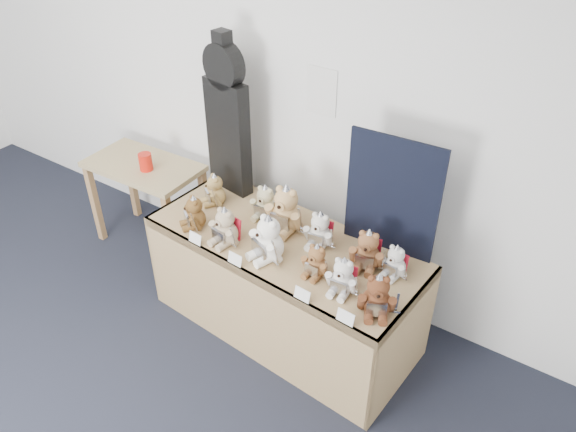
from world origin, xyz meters
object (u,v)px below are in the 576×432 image
Objects in this scene: teddy_back_centre_left at (286,211)px; teddy_front_left at (225,228)px; red_cup at (146,162)px; teddy_front_end at (377,297)px; teddy_front_right at (316,262)px; teddy_front_far_right at (343,277)px; teddy_front_far_left at (194,213)px; teddy_back_far_left at (215,191)px; teddy_back_left at (265,204)px; teddy_back_end at (395,262)px; side_table at (145,178)px; display_table at (277,267)px; teddy_front_centre at (268,240)px; teddy_back_right at (367,251)px; guitar_case at (227,117)px; teddy_back_centre_right at (320,231)px.

teddy_front_left is at bearing -128.04° from teddy_back_centre_left.
teddy_front_end is (2.06, -0.39, 0.05)m from red_cup.
teddy_front_far_right is at bearing -11.16° from teddy_front_right.
teddy_front_far_left is at bearing -23.56° from red_cup.
teddy_back_left is at bearing 41.88° from teddy_back_far_left.
teddy_front_far_right is (0.19, -0.04, 0.01)m from teddy_front_right.
teddy_front_far_right reaches higher than teddy_back_end.
teddy_front_right is at bearing -13.44° from side_table.
side_table is 0.21m from red_cup.
teddy_front_left reaches higher than display_table.
teddy_back_right is (0.52, 0.24, -0.02)m from teddy_front_centre.
teddy_front_far_right is at bearing 17.59° from teddy_front_centre.
teddy_back_left is (0.31, 0.33, 0.01)m from teddy_front_far_left.
teddy_back_centre_left is (0.49, 0.29, 0.04)m from teddy_front_far_left.
teddy_back_right is (1.18, -0.25, -0.42)m from guitar_case.
teddy_back_centre_left reaches higher than teddy_front_centre.
guitar_case reaches higher than teddy_back_centre_right.
teddy_front_far_left and teddy_back_far_left have the same top height.
teddy_front_centre is at bearing -130.70° from teddy_back_centre_right.
teddy_back_centre_right is at bearing 33.58° from teddy_back_far_left.
teddy_back_right reaches higher than teddy_back_centre_right.
teddy_front_centre reaches higher than teddy_front_far_left.
teddy_back_far_left is at bearing 136.71° from teddy_front_far_left.
teddy_back_centre_left is at bearing 111.54° from display_table.
display_table is 0.59m from teddy_front_far_right.
teddy_front_far_left is (0.86, -0.38, 0.22)m from side_table.
red_cup is (-0.67, -0.16, -0.47)m from guitar_case.
display_table is 7.41× the size of teddy_back_far_left.
teddy_front_left is at bearing -150.98° from display_table.
red_cup is 1.52m from teddy_back_centre_right.
teddy_back_centre_right reaches higher than teddy_front_far_left.
teddy_back_end reaches higher than red_cup.
teddy_front_left is at bearing -7.94° from teddy_back_far_left.
teddy_front_end is (0.73, -0.06, -0.02)m from teddy_front_centre.
teddy_back_left is (0.04, 0.35, -0.01)m from teddy_front_left.
teddy_front_end reaches higher than display_table.
teddy_front_right is (0.31, 0.03, -0.04)m from teddy_front_centre.
teddy_back_right reaches higher than side_table.
teddy_front_left is 0.35m from teddy_back_left.
teddy_back_centre_right reaches higher than teddy_back_far_left.
teddy_front_centre is 1.43× the size of teddy_back_end.
teddy_front_far_left is at bearing -165.45° from teddy_back_centre_right.
teddy_back_far_left is (-1.30, 0.01, 0.01)m from teddy_back_end.
teddy_front_right is at bearing -145.98° from teddy_back_right.
teddy_front_far_left reaches higher than red_cup.
teddy_back_right reaches higher than teddy_back_far_left.
teddy_front_far_right reaches higher than red_cup.
teddy_front_left reaches higher than red_cup.
guitar_case is 3.43× the size of teddy_front_centre.
red_cup is 0.47× the size of teddy_back_right.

